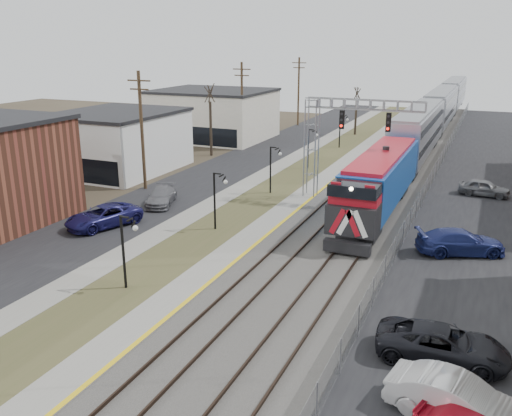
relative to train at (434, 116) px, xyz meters
The scene contains 22 objects.
ground 61.33m from the train, 95.15° to the right, with size 160.00×160.00×0.00m, color #473D2D.
street_west 31.21m from the train, 123.16° to the right, with size 7.00×120.00×0.04m, color black.
sidewalk 29.01m from the train, 115.66° to the right, with size 2.00×120.00×0.08m, color gray.
grass_median 27.85m from the train, 110.06° to the right, with size 4.00×120.00×0.06m, color #444625.
platform 26.96m from the train, 104.03° to the right, with size 2.00×120.00×0.24m, color gray.
ballast_bed 26.21m from the train, 93.30° to the right, with size 8.00×120.00×0.20m, color #595651.
platform_edge 26.75m from the train, 102.19° to the right, with size 0.24×120.00×0.01m, color gold.
track_near 26.38m from the train, 97.66° to the right, with size 1.58×120.00×0.15m.
track_far 26.15m from the train, 90.00° to the right, with size 1.58×120.00×0.15m.
train is the anchor object (origin of this frame).
signal_gantry 33.41m from the train, 97.39° to the right, with size 9.00×1.07×8.15m.
lampposts 43.78m from the train, 102.53° to the right, with size 0.14×62.14×4.00m.
utility_poles 41.25m from the train, 119.04° to the right, with size 0.28×80.28×10.00m.
fence 26.24m from the train, 84.07° to the right, with size 0.04×120.00×1.60m, color gray.
buildings_west 45.36m from the train, 125.75° to the right, with size 14.00×67.00×7.00m.
bare_trees 28.61m from the train, 129.41° to the right, with size 12.30×42.30×5.95m.
car_lot_b 57.47m from the train, 83.00° to the right, with size 1.64×4.70×1.55m, color silver.
car_lot_c 53.86m from the train, 83.39° to the right, with size 2.39×5.18×1.44m, color black.
car_lot_d 41.56m from the train, 81.57° to the right, with size 2.11×5.20×1.51m, color navy.
car_lot_e 27.79m from the train, 75.30° to the right, with size 1.61×4.01×1.37m, color slate.
car_street_a 48.63m from the train, 110.24° to the right, with size 2.44×5.30×1.47m, color #181751.
car_street_b 42.72m from the train, 112.14° to the right, with size 1.83×4.51×1.31m, color slate.
Camera 1 is at (12.45, -12.84, 12.36)m, focal length 38.00 mm.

